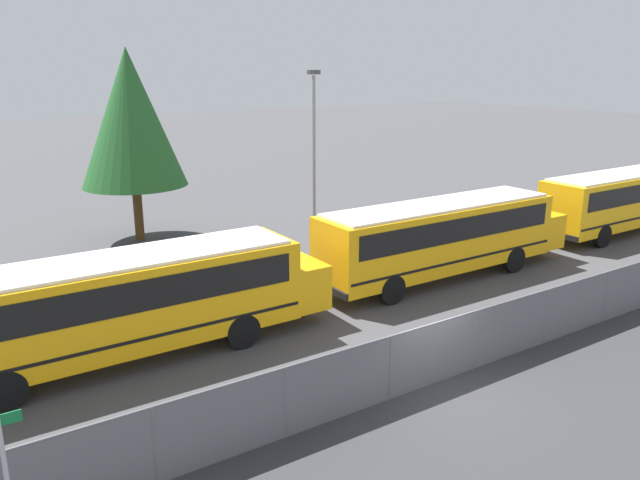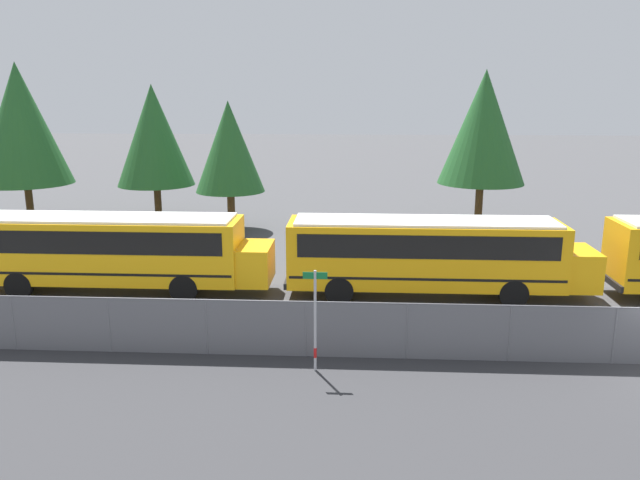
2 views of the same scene
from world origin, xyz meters
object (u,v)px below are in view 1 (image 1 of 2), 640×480
object	(u,v)px
school_bus_4	(627,196)
school_bus_3	(443,233)
school_bus_2	(129,298)
tree_3	(131,118)
light_pole	(314,149)

from	to	relation	value
school_bus_4	school_bus_3	bearing A→B (deg)	-179.18
school_bus_4	school_bus_2	bearing A→B (deg)	-178.85
school_bus_4	tree_3	bearing A→B (deg)	150.32
school_bus_3	light_pole	bearing A→B (deg)	97.94
tree_3	light_pole	bearing A→B (deg)	-31.97
school_bus_4	tree_3	distance (m)	24.89
school_bus_2	school_bus_3	bearing A→B (deg)	1.49
school_bus_2	light_pole	xyz separation A→B (m)	(11.54, 8.13, 2.55)
school_bus_4	tree_3	xyz separation A→B (m)	(-21.33, 12.16, 4.04)
school_bus_2	school_bus_4	bearing A→B (deg)	1.15
school_bus_2	school_bus_4	xyz separation A→B (m)	(25.60, 0.51, 0.00)
school_bus_2	light_pole	distance (m)	14.35
school_bus_3	school_bus_4	xyz separation A→B (m)	(12.97, 0.19, 0.00)
school_bus_3	tree_3	distance (m)	15.45
light_pole	school_bus_3	bearing A→B (deg)	-82.06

